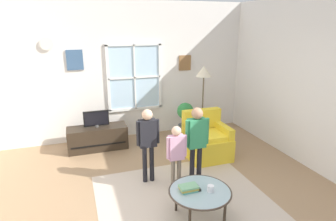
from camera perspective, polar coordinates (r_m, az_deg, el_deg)
name	(u,v)px	position (r m, az deg, el deg)	size (l,w,h in m)	color
ground_plane	(166,206)	(4.21, -0.32, -18.59)	(6.06, 6.17, 0.02)	#9E7A56
back_wall	(125,71)	(6.27, -8.61, 7.75)	(5.46, 0.17, 2.92)	silver
side_wall_right	(336,90)	(5.15, 30.67, 3.62)	(0.12, 5.57, 2.92)	silver
area_rug	(185,202)	(4.27, 3.38, -17.83)	(2.42, 2.27, 0.01)	#C6B29E
tv_stand	(98,138)	(5.95, -13.93, -5.34)	(1.17, 0.45, 0.47)	#2D2319
television	(96,119)	(5.81, -14.21, -1.59)	(0.49, 0.08, 0.33)	#4C4C4C
armchair	(207,141)	(5.46, 7.74, -6.01)	(0.76, 0.74, 0.87)	yellow
coffee_table	(200,192)	(3.80, 6.43, -15.98)	(0.81, 0.81, 0.41)	#99B2B7
book_stack	(189,188)	(3.75, 4.15, -15.25)	(0.24, 0.16, 0.07)	teal
cup	(211,189)	(3.76, 8.55, -15.23)	(0.09, 0.09, 0.08)	white
remote_near_books	(198,188)	(3.81, 6.04, -15.18)	(0.04, 0.14, 0.02)	black
remote_near_cup	(196,188)	(3.80, 5.58, -15.27)	(0.04, 0.14, 0.02)	black
person_pink_shirt	(176,151)	(4.21, 1.66, -8.17)	(0.31, 0.14, 1.04)	#726656
person_green_shirt	(196,138)	(4.34, 5.74, -5.44)	(0.38, 0.17, 1.27)	black
person_black_shirt	(148,137)	(4.42, -4.09, -5.41)	(0.37, 0.17, 1.21)	black
potted_plant_by_window	(185,118)	(6.36, 3.46, -1.47)	(0.37, 0.37, 0.78)	#4C565B
floor_lamp	(204,79)	(5.91, 7.16, 6.34)	(0.32, 0.32, 1.63)	black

